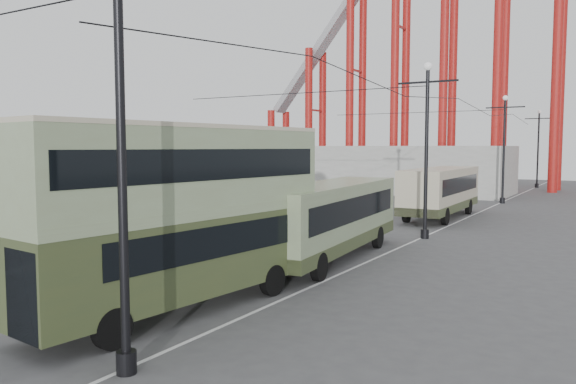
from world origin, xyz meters
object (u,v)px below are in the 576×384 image
Objects in this scene: lamp_post_near at (118,2)px; double_decker_bus at (181,207)px; single_decker_green at (328,217)px; single_decker_cream at (441,190)px; pedestrian at (182,250)px.

double_decker_bus is (-2.21, 4.26, -4.75)m from lamp_post_near.
single_decker_cream is at bearing 84.06° from single_decker_green.
single_decker_cream is 6.66× the size of pedestrian.
single_decker_green is 16.85m from single_decker_cream.
lamp_post_near is 0.91× the size of single_decker_green.
single_decker_green is at bearing 94.25° from double_decker_bus.
lamp_post_near is 6.75m from double_decker_bus.
double_decker_bus reaches higher than single_decker_green.
single_decker_green is (-1.94, 13.39, -5.99)m from lamp_post_near.
lamp_post_near reaches higher than double_decker_bus.
single_decker_green is at bearing 98.23° from lamp_post_near.
lamp_post_near is at bearing -87.58° from single_decker_cream.
lamp_post_near is 6.49× the size of pedestrian.
double_decker_bus is 5.96m from pedestrian.
pedestrian is at bearing -133.55° from single_decker_green.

